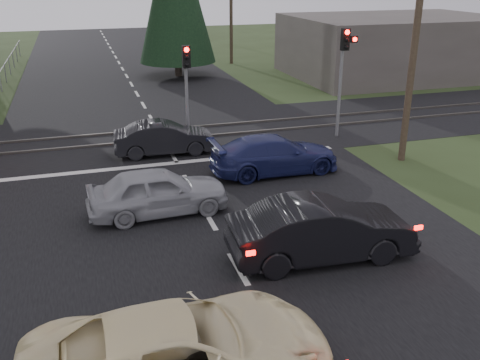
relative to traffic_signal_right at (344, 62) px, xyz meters
name	(u,v)px	position (x,y,z in m)	size (l,w,h in m)	color
ground	(238,269)	(-7.55, -9.47, -3.31)	(120.00, 120.00, 0.00)	#2C3B1A
road	(169,149)	(-7.55, 0.53, -3.31)	(14.00, 100.00, 0.01)	black
rail_corridor	(161,135)	(-7.55, 2.53, -3.31)	(120.00, 8.00, 0.01)	black
stop_line	(177,163)	(-7.55, -1.27, -3.30)	(13.00, 0.35, 0.00)	silver
rail_near	(164,140)	(-7.55, 1.73, -3.26)	(120.00, 0.12, 0.10)	#59544C
rail_far	(158,130)	(-7.55, 3.33, -3.26)	(120.00, 0.12, 0.10)	#59544C
traffic_signal_right	(344,62)	(0.00, 0.00, 0.00)	(0.68, 0.48, 4.70)	slate
traffic_signal_center	(187,77)	(-6.55, 1.20, -0.51)	(0.32, 0.48, 4.10)	slate
utility_pole_near	(416,36)	(0.95, -3.47, 1.41)	(1.80, 0.26, 9.00)	#4C3D2D
utility_pole_mid	(231,1)	(0.95, 20.53, 1.41)	(1.80, 0.26, 9.00)	#4C3D2D
building_right	(395,46)	(10.45, 12.53, -1.31)	(14.00, 10.00, 4.00)	#59514C
cream_coupe	(180,352)	(-9.68, -13.03, -2.56)	(2.50, 5.42, 1.51)	#FDEDB6
dark_hatchback	(322,230)	(-5.35, -9.53, -2.53)	(1.66, 4.76, 1.57)	black
silver_car	(158,191)	(-8.92, -5.61, -2.60)	(1.70, 4.22, 1.44)	#9B9DA3
blue_sedan	(275,155)	(-4.30, -3.32, -2.63)	(1.93, 4.74, 1.38)	navy
dark_car_far	(164,138)	(-7.79, -0.04, -2.66)	(1.39, 4.00, 1.32)	black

